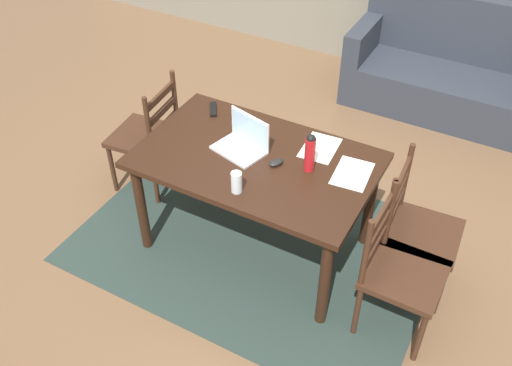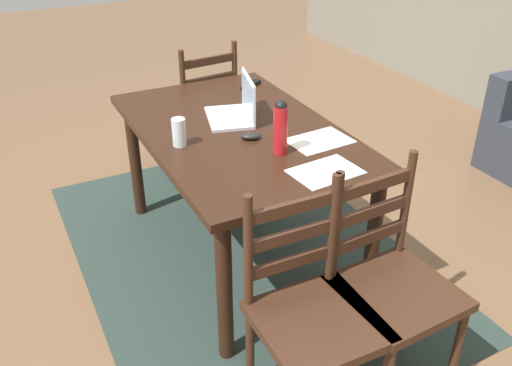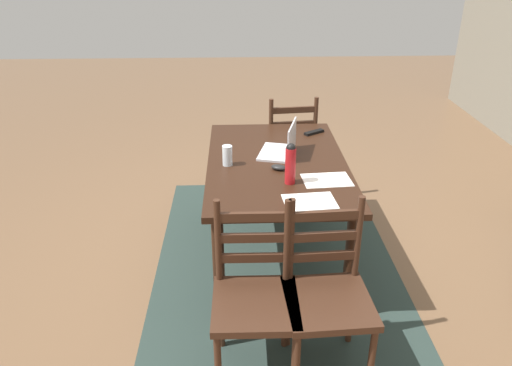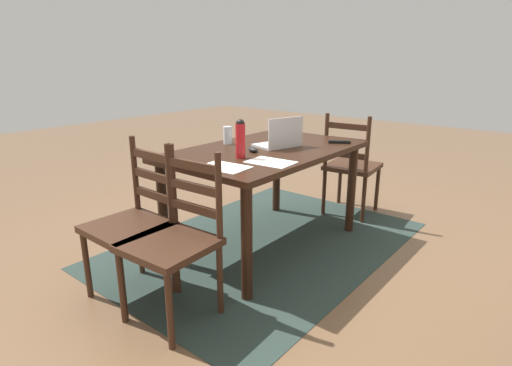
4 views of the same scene
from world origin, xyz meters
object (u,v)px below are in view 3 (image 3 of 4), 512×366
at_px(chair_right_far, 327,296).
at_px(chair_left_far, 289,146).
at_px(computer_mouse, 279,167).
at_px(tv_remote, 314,132).
at_px(water_bottle, 290,163).
at_px(dining_table, 277,174).
at_px(chair_right_near, 255,298).
at_px(laptop, 283,146).
at_px(drinking_glass, 227,156).

bearing_deg(chair_right_far, chair_left_far, 179.82).
bearing_deg(computer_mouse, chair_left_far, -163.40).
height_order(computer_mouse, tv_remote, computer_mouse).
bearing_deg(computer_mouse, water_bottle, 40.26).
relative_size(dining_table, computer_mouse, 15.00).
bearing_deg(chair_right_near, water_bottle, 161.08).
bearing_deg(chair_left_far, laptop, -8.63).
relative_size(chair_right_near, drinking_glass, 6.99).
height_order(dining_table, chair_right_far, chair_right_far).
bearing_deg(dining_table, water_bottle, 9.01).
bearing_deg(chair_right_far, laptop, -173.43).
bearing_deg(tv_remote, chair_right_near, -51.43).
relative_size(chair_left_far, laptop, 2.60).
bearing_deg(computer_mouse, chair_right_far, 37.13).
height_order(chair_right_near, computer_mouse, chair_right_near).
bearing_deg(drinking_glass, water_bottle, 53.37).
xyz_separation_m(drinking_glass, tv_remote, (-0.57, 0.66, -0.06)).
distance_m(chair_right_near, water_bottle, 0.86).
distance_m(water_bottle, drinking_glass, 0.49).
height_order(chair_left_far, tv_remote, chair_left_far).
bearing_deg(chair_left_far, drinking_glass, -25.62).
distance_m(drinking_glass, computer_mouse, 0.35).
xyz_separation_m(chair_right_near, laptop, (-1.16, 0.24, 0.37)).
xyz_separation_m(water_bottle, drinking_glass, (-0.29, -0.39, -0.07)).
height_order(dining_table, laptop, laptop).
bearing_deg(water_bottle, tv_remote, 162.31).
bearing_deg(chair_right_near, chair_left_far, 169.71).
distance_m(dining_table, chair_right_far, 1.08).
bearing_deg(tv_remote, laptop, -67.65).
height_order(dining_table, drinking_glass, drinking_glass).
relative_size(chair_right_far, computer_mouse, 9.50).
height_order(dining_table, water_bottle, water_bottle).
xyz_separation_m(chair_left_far, chair_right_far, (2.08, -0.01, 0.00)).
relative_size(chair_right_near, laptop, 2.60).
distance_m(chair_right_far, laptop, 1.22).
distance_m(chair_left_far, drinking_glass, 1.27).
bearing_deg(drinking_glass, laptop, 113.89).
bearing_deg(dining_table, laptop, 156.55).
height_order(chair_left_far, laptop, laptop).
relative_size(chair_right_near, tv_remote, 5.59).
relative_size(chair_left_far, drinking_glass, 6.99).
bearing_deg(computer_mouse, tv_remote, 179.52).
bearing_deg(computer_mouse, drinking_glass, -79.38).
bearing_deg(chair_right_near, laptop, 168.40).
bearing_deg(dining_table, computer_mouse, 0.97).
bearing_deg(dining_table, chair_right_far, 10.06).
height_order(chair_right_near, tv_remote, chair_right_near).
height_order(water_bottle, drinking_glass, water_bottle).
bearing_deg(chair_right_far, computer_mouse, -168.54).
bearing_deg(chair_right_far, dining_table, -169.94).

